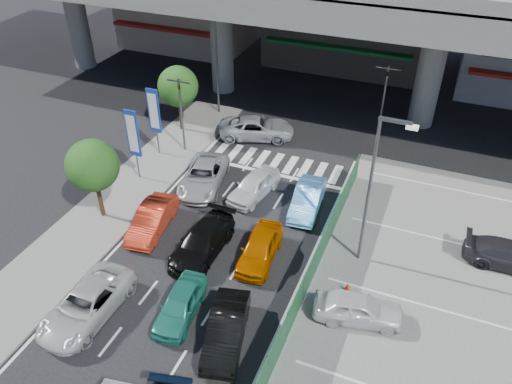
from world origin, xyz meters
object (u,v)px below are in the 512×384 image
at_px(taxi_teal_mid, 180,304).
at_px(hatch_black_mid_right, 226,330).
at_px(signboard_near, 133,135).
at_px(wagon_silver_front_left, 203,176).
at_px(taxi_orange_left, 152,219).
at_px(street_lamp_right, 375,181).
at_px(taxi_orange_right, 260,248).
at_px(traffic_light_right, 386,84).
at_px(parked_sedan_dgrey, 511,256).
at_px(parked_sedan_white, 358,308).
at_px(signboard_far, 154,113).
at_px(sedan_white_mid_left, 87,304).
at_px(kei_truck_front_right, 307,199).
at_px(traffic_cone, 348,287).
at_px(sedan_black_mid, 203,242).
at_px(sedan_white_front_mid, 254,186).
at_px(crossing_wagon_silver, 257,128).
at_px(street_lamp_left, 219,53).
at_px(tree_near, 93,166).
at_px(traffic_light_left, 180,97).
at_px(tree_far, 178,86).

relative_size(taxi_teal_mid, hatch_black_mid_right, 0.89).
height_order(signboard_near, wagon_silver_front_left, signboard_near).
bearing_deg(taxi_teal_mid, taxi_orange_left, 126.09).
bearing_deg(street_lamp_right, taxi_orange_right, -158.36).
bearing_deg(taxi_orange_left, traffic_light_right, 50.05).
bearing_deg(parked_sedan_dgrey, wagon_silver_front_left, 87.49).
xyz_separation_m(wagon_silver_front_left, parked_sedan_white, (10.95, -6.71, 0.04)).
distance_m(signboard_far, sedan_white_mid_left, 14.01).
bearing_deg(kei_truck_front_right, parked_sedan_white, -62.22).
xyz_separation_m(sedan_white_mid_left, traffic_cone, (10.35, 5.61, -0.32)).
xyz_separation_m(sedan_black_mid, traffic_cone, (7.50, 0.02, -0.32)).
bearing_deg(taxi_orange_left, wagon_silver_front_left, 73.97).
bearing_deg(sedan_white_front_mid, signboard_near, -160.98).
xyz_separation_m(traffic_light_right, sedan_white_mid_left, (-8.82, -21.13, -3.25)).
bearing_deg(crossing_wagon_silver, sedan_white_front_mid, -178.40).
bearing_deg(hatch_black_mid_right, crossing_wagon_silver, 93.75).
bearing_deg(signboard_near, sedan_black_mid, -33.99).
height_order(sedan_black_mid, traffic_cone, sedan_black_mid).
height_order(taxi_orange_right, sedan_white_front_mid, same).
bearing_deg(signboard_near, street_lamp_right, -7.90).
bearing_deg(crossing_wagon_silver, traffic_light_right, -85.51).
relative_size(street_lamp_right, parked_sedan_white, 2.05).
xyz_separation_m(signboard_near, hatch_black_mid_right, (10.14, -9.07, -2.37)).
bearing_deg(signboard_near, street_lamp_left, 85.01).
bearing_deg(sedan_white_front_mid, crossing_wagon_silver, 121.49).
relative_size(hatch_black_mid_right, parked_sedan_white, 1.07).
bearing_deg(tree_near, parked_sedan_dgrey, 11.39).
bearing_deg(signboard_far, parked_sedan_dgrey, -7.31).
height_order(traffic_light_left, parked_sedan_white, traffic_light_left).
xyz_separation_m(taxi_orange_left, taxi_orange_right, (6.21, 0.01, 0.00)).
bearing_deg(taxi_orange_right, tree_near, 176.16).
xyz_separation_m(street_lamp_right, taxi_teal_mid, (-6.72, -6.55, -4.13)).
bearing_deg(traffic_light_right, sedan_white_mid_left, -112.67).
distance_m(signboard_far, taxi_orange_right, 12.37).
bearing_deg(traffic_light_left, taxi_orange_left, -73.25).
bearing_deg(wagon_silver_front_left, taxi_orange_right, -52.09).
relative_size(street_lamp_left, signboard_far, 1.70).
bearing_deg(tree_far, sedan_white_front_mid, -34.88).
height_order(hatch_black_mid_right, taxi_orange_left, same).
relative_size(tree_near, taxi_orange_left, 1.15).
distance_m(traffic_light_right, kei_truck_front_right, 10.78).
relative_size(signboard_far, sedan_white_front_mid, 1.16).
height_order(taxi_orange_left, crossing_wagon_silver, crossing_wagon_silver).
xyz_separation_m(tree_near, parked_sedan_white, (14.80, -1.90, -2.66)).
bearing_deg(wagon_silver_front_left, sedan_black_mid, -75.16).
height_order(street_lamp_right, sedan_white_mid_left, street_lamp_right).
height_order(sedan_white_mid_left, crossing_wagon_silver, crossing_wagon_silver).
xyz_separation_m(signboard_far, taxi_orange_right, (9.99, -6.89, -2.37)).
relative_size(taxi_orange_right, kei_truck_front_right, 0.97).
xyz_separation_m(tree_near, taxi_orange_right, (9.39, 0.10, -2.70)).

